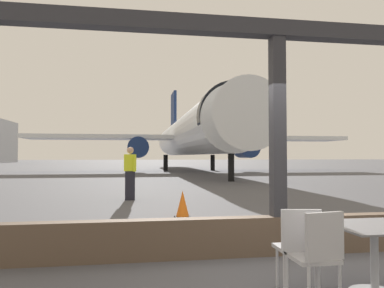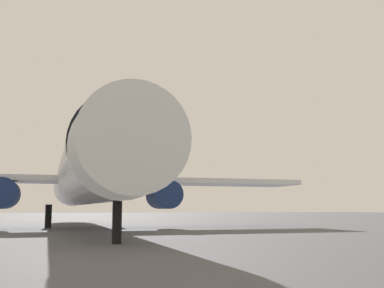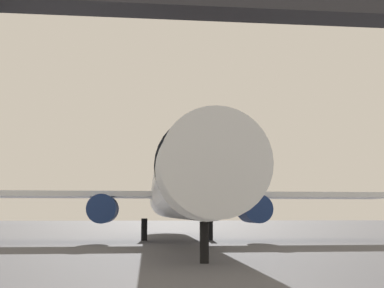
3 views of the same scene
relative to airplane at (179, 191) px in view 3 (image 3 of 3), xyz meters
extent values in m
plane|color=#4C4C51|center=(-3.38, 10.26, -3.53)|extent=(220.00, 220.00, 0.00)
cylinder|color=silver|center=(0.00, 1.32, 0.01)|extent=(3.91, 33.63, 3.91)
cone|color=silver|center=(0.00, -16.79, 0.01)|extent=(3.71, 2.60, 3.71)
cylinder|color=black|center=(0.00, -14.89, 0.16)|extent=(3.98, 0.90, 3.98)
cube|color=silver|center=(-8.22, 0.48, -0.29)|extent=(14.49, 4.20, 0.36)
cube|color=silver|center=(8.22, 0.48, -0.29)|extent=(14.49, 4.20, 0.36)
cylinder|color=navy|center=(-5.15, -0.92, -1.29)|extent=(1.90, 3.20, 1.90)
cylinder|color=navy|center=(5.15, -0.92, -1.29)|extent=(1.90, 3.20, 1.90)
cube|color=navy|center=(0.00, 16.64, 4.36)|extent=(0.36, 4.40, 5.20)
cylinder|color=black|center=(0.00, -14.59, -2.73)|extent=(0.36, 0.36, 1.59)
cylinder|color=black|center=(-2.40, 1.48, -2.73)|extent=(0.44, 0.44, 1.59)
cylinder|color=black|center=(2.40, 1.48, -2.73)|extent=(0.44, 0.44, 1.59)
camera|label=1|loc=(-5.47, -34.86, -2.09)|focal=34.07mm
camera|label=2|loc=(-2.55, -32.38, -2.22)|focal=43.73mm
camera|label=3|loc=(-2.24, -32.73, -1.68)|focal=43.35mm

